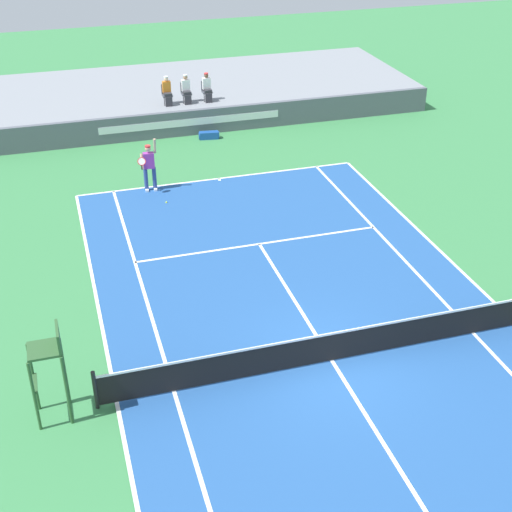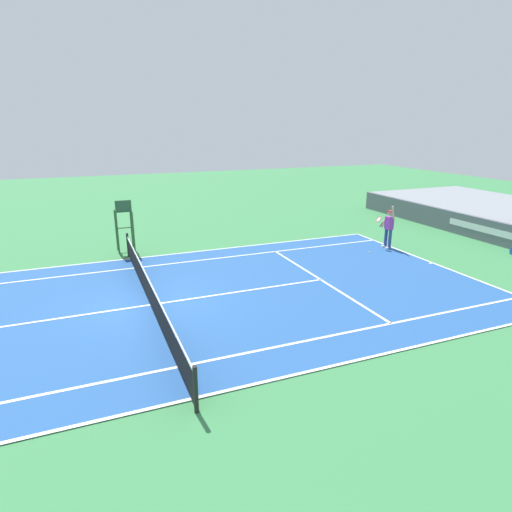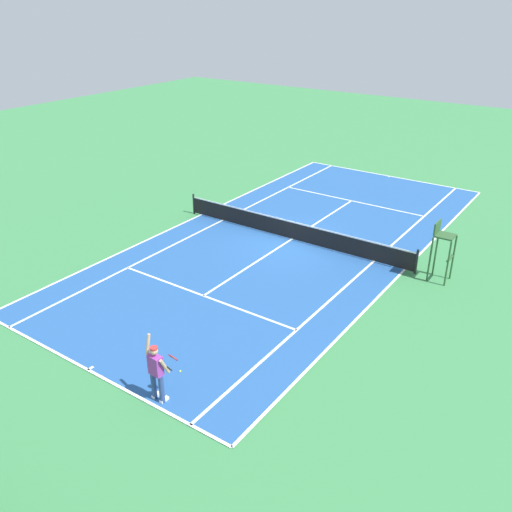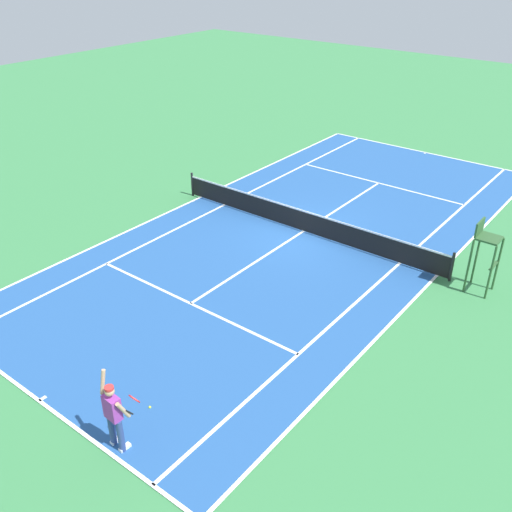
{
  "view_description": "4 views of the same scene",
  "coord_description": "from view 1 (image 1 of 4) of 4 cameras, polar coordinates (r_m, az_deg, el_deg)",
  "views": [
    {
      "loc": [
        -6.05,
        -13.34,
        11.62
      ],
      "look_at": [
        -0.82,
        4.07,
        1.0
      ],
      "focal_mm": 50.39,
      "sensor_mm": 36.0,
      "label": 1
    },
    {
      "loc": [
        13.48,
        -1.75,
        5.7
      ],
      "look_at": [
        -0.82,
        4.07,
        1.0
      ],
      "focal_mm": 30.51,
      "sensor_mm": 36.0,
      "label": 2
    },
    {
      "loc": [
        -11.82,
        19.95,
        10.33
      ],
      "look_at": [
        -0.82,
        4.07,
        1.0
      ],
      "focal_mm": 38.07,
      "sensor_mm": 36.0,
      "label": 3
    },
    {
      "loc": [
        -10.86,
        17.01,
        10.19
      ],
      "look_at": [
        -0.82,
        4.07,
        1.0
      ],
      "focal_mm": 40.12,
      "sensor_mm": 36.0,
      "label": 4
    }
  ],
  "objects": [
    {
      "name": "ground_plane",
      "position": [
        18.69,
        6.06,
        -8.34
      ],
      "size": [
        80.0,
        80.0,
        0.0
      ],
      "primitive_type": "plane",
      "color": "#387F47"
    },
    {
      "name": "court",
      "position": [
        18.69,
        6.06,
        -8.32
      ],
      "size": [
        11.08,
        23.88,
        0.03
      ],
      "color": "#235193",
      "rests_on": "ground"
    },
    {
      "name": "net",
      "position": [
        18.37,
        6.15,
        -7.07
      ],
      "size": [
        11.98,
        0.1,
        1.07
      ],
      "color": "black",
      "rests_on": "ground"
    },
    {
      "name": "barrier_wall",
      "position": [
        32.85,
        -5.22,
        10.51
      ],
      "size": [
        23.39,
        0.25,
        1.14
      ],
      "color": "#565B66",
      "rests_on": "ground"
    },
    {
      "name": "bleacher_platform",
      "position": [
        36.68,
        -6.62,
        12.56
      ],
      "size": [
        23.39,
        7.98,
        1.14
      ],
      "primitive_type": "cube",
      "color": "gray",
      "rests_on": "ground"
    },
    {
      "name": "spectator_seated_0",
      "position": [
        33.35,
        -7.07,
        12.86
      ],
      "size": [
        0.44,
        0.6,
        1.27
      ],
      "color": "#474C56",
      "rests_on": "bleacher_platform"
    },
    {
      "name": "spectator_seated_1",
      "position": [
        33.5,
        -5.56,
        13.02
      ],
      "size": [
        0.44,
        0.6,
        1.27
      ],
      "color": "#474C56",
      "rests_on": "bleacher_platform"
    },
    {
      "name": "spectator_seated_2",
      "position": [
        33.69,
        -3.91,
        13.19
      ],
      "size": [
        0.44,
        0.6,
        1.27
      ],
      "color": "#474C56",
      "rests_on": "bleacher_platform"
    },
    {
      "name": "tennis_player",
      "position": [
        27.33,
        -8.49,
        7.07
      ],
      "size": [
        0.78,
        0.62,
        2.08
      ],
      "color": "navy",
      "rests_on": "ground"
    },
    {
      "name": "tennis_ball",
      "position": [
        26.63,
        -7.13,
        4.25
      ],
      "size": [
        0.07,
        0.07,
        0.07
      ],
      "primitive_type": "sphere",
      "color": "#D1E533",
      "rests_on": "ground"
    },
    {
      "name": "umpire_chair",
      "position": [
        16.73,
        -16.1,
        -8.11
      ],
      "size": [
        0.77,
        0.77,
        2.44
      ],
      "color": "#2D562D",
      "rests_on": "ground"
    },
    {
      "name": "equipment_bag",
      "position": [
        32.46,
        -3.76,
        9.54
      ],
      "size": [
        0.94,
        0.44,
        0.32
      ],
      "color": "#194799",
      "rests_on": "ground"
    }
  ]
}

